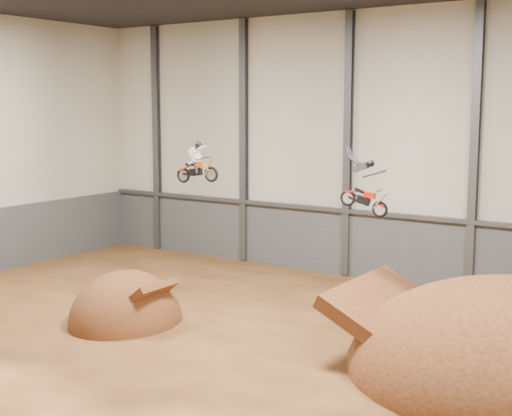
{
  "coord_description": "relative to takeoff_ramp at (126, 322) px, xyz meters",
  "views": [
    {
      "loc": [
        13.47,
        -19.09,
        9.09
      ],
      "look_at": [
        -1.94,
        4.0,
        5.1
      ],
      "focal_mm": 50.0,
      "sensor_mm": 36.0,
      "label": 1
    }
  ],
  "objects": [
    {
      "name": "steel_column_1",
      "position": [
        -2.7,
        12.71,
        7.0
      ],
      "size": [
        0.4,
        0.36,
        13.9
      ],
      "primitive_type": "cube",
      "color": "#47494F",
      "rests_on": "ground"
    },
    {
      "name": "back_wall",
      "position": [
        7.3,
        12.91,
        7.0
      ],
      "size": [
        40.0,
        0.1,
        14.0
      ],
      "primitive_type": "cube",
      "color": "beige",
      "rests_on": "ground"
    },
    {
      "name": "steel_rail",
      "position": [
        7.3,
        12.66,
        3.55
      ],
      "size": [
        39.8,
        0.35,
        0.2
      ],
      "primitive_type": "cube",
      "color": "#47494F",
      "rests_on": "lower_band_back"
    },
    {
      "name": "fmx_rider_a",
      "position": [
        2.06,
        2.4,
        6.8
      ],
      "size": [
        2.25,
        0.95,
        2.01
      ],
      "primitive_type": null,
      "rotation": [
        0.0,
        -0.07,
        0.08
      ],
      "color": "#CB4711"
    },
    {
      "name": "lower_band_back",
      "position": [
        7.3,
        12.81,
        1.75
      ],
      "size": [
        39.8,
        0.18,
        3.5
      ],
      "primitive_type": "cube",
      "color": "#4A4D51",
      "rests_on": "ground"
    },
    {
      "name": "steel_column_3",
      "position": [
        10.64,
        12.71,
        7.0
      ],
      "size": [
        0.4,
        0.36,
        13.9
      ],
      "primitive_type": "cube",
      "color": "#47494F",
      "rests_on": "ground"
    },
    {
      "name": "steel_column_2",
      "position": [
        3.97,
        12.71,
        7.0
      ],
      "size": [
        0.4,
        0.36,
        13.9
      ],
      "primitive_type": "cube",
      "color": "#47494F",
      "rests_on": "ground"
    },
    {
      "name": "floor",
      "position": [
        7.3,
        -2.09,
        0.0
      ],
      "size": [
        40.0,
        40.0,
        0.0
      ],
      "primitive_type": "plane",
      "color": "#4A2A13",
      "rests_on": "ground"
    },
    {
      "name": "steel_column_0",
      "position": [
        -9.36,
        12.71,
        7.0
      ],
      "size": [
        0.4,
        0.36,
        13.9
      ],
      "primitive_type": "cube",
      "color": "#47494F",
      "rests_on": "ground"
    },
    {
      "name": "takeoff_ramp",
      "position": [
        0.0,
        0.0,
        0.0
      ],
      "size": [
        4.44,
        5.12,
        4.44
      ],
      "primitive_type": "ellipsoid",
      "color": "#412010",
      "rests_on": "ground"
    },
    {
      "name": "fmx_rider_b",
      "position": [
        9.24,
        3.34,
        6.22
      ],
      "size": [
        3.13,
        1.0,
        2.82
      ],
      "primitive_type": null,
      "rotation": [
        0.0,
        0.27,
        0.09
      ],
      "color": "#C10F06"
    }
  ]
}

